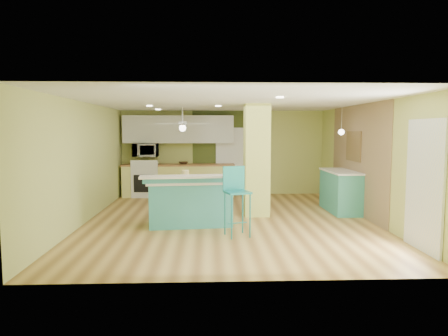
% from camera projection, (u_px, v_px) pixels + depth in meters
% --- Properties ---
extents(floor, '(6.00, 7.00, 0.01)m').
position_uv_depth(floor, '(229.00, 220.00, 8.56)').
color(floor, olive).
rests_on(floor, ground).
extents(ceiling, '(6.00, 7.00, 0.01)m').
position_uv_depth(ceiling, '(229.00, 102.00, 8.33)').
color(ceiling, white).
rests_on(ceiling, wall_back).
extents(wall_back, '(6.00, 0.01, 2.50)m').
position_uv_depth(wall_back, '(223.00, 153.00, 11.93)').
color(wall_back, '#BCC469').
rests_on(wall_back, floor).
extents(wall_front, '(6.00, 0.01, 2.50)m').
position_uv_depth(wall_front, '(244.00, 184.00, 4.96)').
color(wall_front, '#BCC469').
rests_on(wall_front, floor).
extents(wall_left, '(0.01, 7.00, 2.50)m').
position_uv_depth(wall_left, '(85.00, 163.00, 8.33)').
color(wall_left, '#BCC469').
rests_on(wall_left, floor).
extents(wall_right, '(0.01, 7.00, 2.50)m').
position_uv_depth(wall_right, '(368.00, 162.00, 8.57)').
color(wall_right, '#BCC469').
rests_on(wall_right, floor).
extents(wood_panel, '(0.02, 3.40, 2.50)m').
position_uv_depth(wood_panel, '(357.00, 160.00, 9.16)').
color(wood_panel, '#806549').
rests_on(wood_panel, floor).
extents(olive_accent, '(2.20, 0.02, 2.50)m').
position_uv_depth(olive_accent, '(230.00, 153.00, 11.92)').
color(olive_accent, '#435020').
rests_on(olive_accent, floor).
extents(interior_door, '(0.82, 0.05, 2.00)m').
position_uv_depth(interior_door, '(230.00, 161.00, 11.92)').
color(interior_door, white).
rests_on(interior_door, floor).
extents(french_door, '(0.04, 1.08, 2.10)m').
position_uv_depth(french_door, '(424.00, 186.00, 6.30)').
color(french_door, white).
rests_on(french_door, floor).
extents(column, '(0.55, 0.55, 2.50)m').
position_uv_depth(column, '(257.00, 160.00, 8.97)').
color(column, '#D2D864').
rests_on(column, floor).
extents(kitchen_run, '(3.25, 0.63, 0.94)m').
position_uv_depth(kitchen_run, '(179.00, 180.00, 11.65)').
color(kitchen_run, '#EAE87A').
rests_on(kitchen_run, floor).
extents(stove, '(0.76, 0.66, 1.08)m').
position_uv_depth(stove, '(146.00, 181.00, 11.60)').
color(stove, white).
rests_on(stove, floor).
extents(upper_cabinets, '(3.20, 0.34, 0.80)m').
position_uv_depth(upper_cabinets, '(179.00, 129.00, 11.63)').
color(upper_cabinets, silver).
rests_on(upper_cabinets, wall_back).
extents(microwave, '(0.70, 0.48, 0.39)m').
position_uv_depth(microwave, '(146.00, 150.00, 11.53)').
color(microwave, white).
rests_on(microwave, wall_back).
extents(ceiling_fan, '(1.41, 1.41, 0.61)m').
position_uv_depth(ceiling_fan, '(183.00, 124.00, 10.31)').
color(ceiling_fan, silver).
rests_on(ceiling_fan, ceiling).
extents(pendant_lamp, '(0.14, 0.14, 0.69)m').
position_uv_depth(pendant_lamp, '(341.00, 132.00, 9.24)').
color(pendant_lamp, silver).
rests_on(pendant_lamp, ceiling).
extents(wall_decor, '(0.03, 0.90, 0.70)m').
position_uv_depth(wall_decor, '(354.00, 146.00, 9.33)').
color(wall_decor, brown).
rests_on(wall_decor, wood_panel).
extents(peninsula, '(2.00, 1.22, 1.05)m').
position_uv_depth(peninsula, '(190.00, 201.00, 8.10)').
color(peninsula, teal).
rests_on(peninsula, floor).
extents(bar_stool, '(0.52, 0.52, 1.27)m').
position_uv_depth(bar_stool, '(236.00, 189.00, 7.26)').
color(bar_stool, teal).
rests_on(bar_stool, floor).
extents(side_counter, '(0.64, 1.52, 0.98)m').
position_uv_depth(side_counter, '(341.00, 191.00, 9.45)').
color(side_counter, teal).
rests_on(side_counter, floor).
extents(fruit_bowl, '(0.34, 0.34, 0.07)m').
position_uv_depth(fruit_bowl, '(183.00, 163.00, 11.60)').
color(fruit_bowl, '#332115').
rests_on(fruit_bowl, kitchen_run).
extents(canister, '(0.16, 0.16, 0.19)m').
position_uv_depth(canister, '(185.00, 175.00, 8.23)').
color(canister, gold).
rests_on(canister, peninsula).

